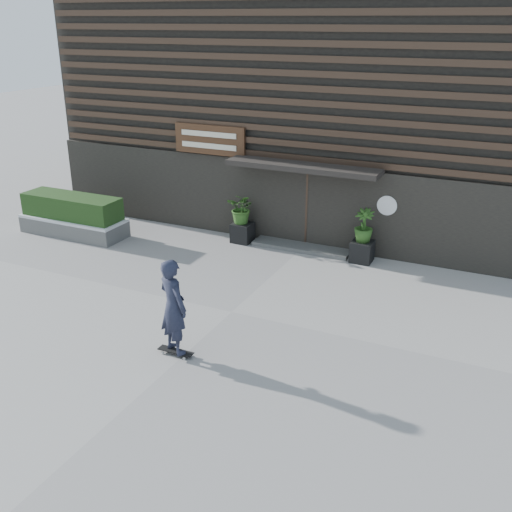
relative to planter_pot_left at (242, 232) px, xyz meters
The scene contains 11 objects.
ground 4.80m from the planter_pot_left, 66.64° to the right, with size 80.00×80.00×0.00m, color #999691.
entrance_step 1.93m from the planter_pot_left, ahead, with size 3.00×0.80×0.12m, color #494946.
planter_pot_left is the anchor object (origin of this frame).
bamboo_left 0.78m from the planter_pot_left, ahead, with size 0.86×0.75×0.96m, color #2D591E.
planter_pot_right 3.80m from the planter_pot_left, ahead, with size 0.60×0.60×0.60m, color black.
bamboo_right 3.88m from the planter_pot_left, ahead, with size 0.54×0.54×0.96m, color #2D591E.
raised_bed 5.47m from the planter_pot_left, 162.19° to the right, with size 3.50×1.20×0.50m, color #4E4E4B.
snow_layer 5.48m from the planter_pot_left, 162.19° to the right, with size 3.50×1.20×0.08m, color silver.
hedge 5.51m from the planter_pot_left, 162.19° to the right, with size 3.30×1.00×0.70m, color #1B3714.
building 6.94m from the planter_pot_left, 71.14° to the left, with size 18.00×11.00×8.00m.
skateboarder 6.88m from the planter_pot_left, 75.26° to the right, with size 0.87×0.75×2.12m.
Camera 1 is at (5.89, -11.16, 6.48)m, focal length 41.79 mm.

